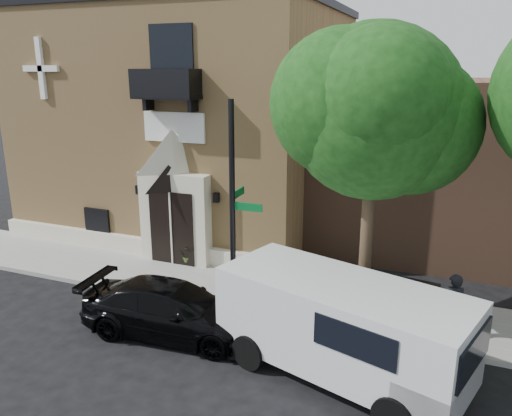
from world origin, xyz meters
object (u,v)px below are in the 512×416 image
Objects in this scene: cargo_van at (350,328)px; pedestrian_near at (452,306)px; street_sign at (233,208)px; dumpster at (395,306)px; black_sedan at (172,309)px; fire_hydrant at (400,325)px.

cargo_van is 3.31m from pedestrian_near.
street_sign is 6.21m from pedestrian_near.
dumpster is 1.22× the size of pedestrian_near.
cargo_van reaches higher than pedestrian_near.
cargo_van is 2.81× the size of dumpster.
street_sign reaches higher than pedestrian_near.
dumpster reaches higher than black_sedan.
dumpster is at bearing 3.37° from street_sign.
pedestrian_near is at bearing -76.13° from black_sedan.
black_sedan is 5.88m from dumpster.
dumpster is at bearing -72.72° from black_sedan.
fire_hydrant is at bearing -2.30° from street_sign.
street_sign is 3.38× the size of pedestrian_near.
black_sedan is 2.77× the size of pedestrian_near.
dumpster is (5.46, 2.17, 0.10)m from black_sedan.
pedestrian_near is (6.86, 2.26, 0.32)m from black_sedan.
pedestrian_near reaches higher than dumpster.
cargo_van is at bearing -115.06° from fire_hydrant.
cargo_van is 2.34m from fire_hydrant.
pedestrian_near is at bearing 24.27° from fire_hydrant.
black_sedan is 0.81× the size of cargo_van.
fire_hydrant is at bearing -54.93° from dumpster.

